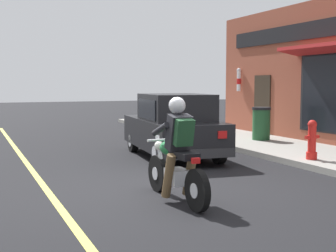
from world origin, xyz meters
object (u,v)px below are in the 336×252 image
(motorcycle_with_rider, at_px, (177,158))
(trash_bin, at_px, (261,123))
(fire_hydrant, at_px, (312,140))
(car_hatchback, at_px, (173,127))

(motorcycle_with_rider, xyz_separation_m, trash_bin, (5.12, 5.20, -0.04))
(trash_bin, bearing_deg, motorcycle_with_rider, -134.57)
(fire_hydrant, bearing_deg, car_hatchback, 136.80)
(motorcycle_with_rider, relative_size, fire_hydrant, 2.30)
(motorcycle_with_rider, xyz_separation_m, car_hatchback, (1.68, 3.93, 0.09))
(motorcycle_with_rider, height_order, fire_hydrant, motorcycle_with_rider)
(motorcycle_with_rider, relative_size, trash_bin, 2.06)
(car_hatchback, bearing_deg, trash_bin, 20.24)
(motorcycle_with_rider, xyz_separation_m, fire_hydrant, (4.06, 1.70, -0.11))
(fire_hydrant, bearing_deg, trash_bin, 73.18)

